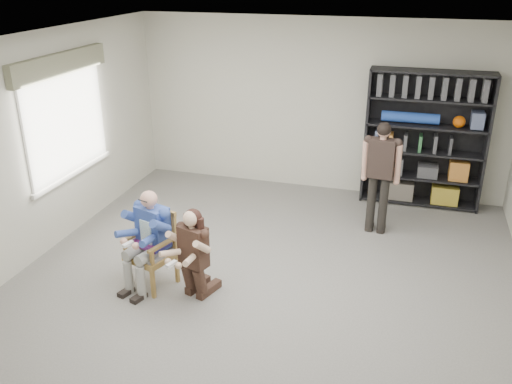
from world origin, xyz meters
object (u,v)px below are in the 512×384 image
(seated_man, at_px, (149,239))
(bookshelf, at_px, (425,140))
(kneeling_woman, at_px, (192,255))
(armchair, at_px, (150,250))
(standing_man, at_px, (380,179))

(seated_man, bearing_deg, bookshelf, 66.20)
(kneeling_woman, height_order, bookshelf, bookshelf)
(kneeling_woman, distance_m, bookshelf, 4.26)
(armchair, bearing_deg, kneeling_woman, 6.18)
(standing_man, bearing_deg, bookshelf, 70.60)
(standing_man, bearing_deg, armchair, -133.11)
(kneeling_woman, distance_m, standing_man, 2.93)
(armchair, relative_size, kneeling_woman, 0.84)
(seated_man, relative_size, bookshelf, 0.57)
(armchair, xyz_separation_m, bookshelf, (2.99, 3.36, 0.59))
(armchair, bearing_deg, bookshelf, 66.20)
(seated_man, bearing_deg, kneeling_woman, 6.18)
(kneeling_woman, bearing_deg, bookshelf, 73.18)
(armchair, distance_m, standing_man, 3.25)
(armchair, height_order, seated_man, seated_man)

